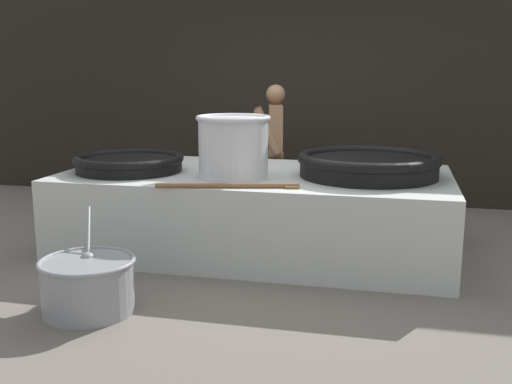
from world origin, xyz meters
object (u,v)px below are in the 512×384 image
Objects in this scene: giant_wok_near at (129,162)px; giant_wok_far at (368,164)px; prep_bowl_vegetables at (88,283)px; stock_pot at (233,146)px; cook at (275,148)px.

giant_wok_near is 2.30m from giant_wok_far.
giant_wok_near is 1.76m from prep_bowl_vegetables.
cook is (0.06, 1.57, -0.21)m from stock_pot.
giant_wok_near is at bearing 174.21° from stock_pot.
cook is at bearing 87.76° from stock_pot.
giant_wok_near is 0.67× the size of cook.
stock_pot is at bearing -5.79° from giant_wok_near.
giant_wok_far is (2.29, 0.24, 0.03)m from giant_wok_near.
giant_wok_near reaches higher than prep_bowl_vegetables.
stock_pot is (1.09, -0.11, 0.21)m from giant_wok_near.
giant_wok_near is 0.81× the size of giant_wok_far.
giant_wok_far is at bearing 5.87° from giant_wok_near.
prep_bowl_vegetables is (-1.89, -1.83, -0.67)m from giant_wok_far.
stock_pot reaches higher than giant_wok_far.
giant_wok_far is 1.68m from cook.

